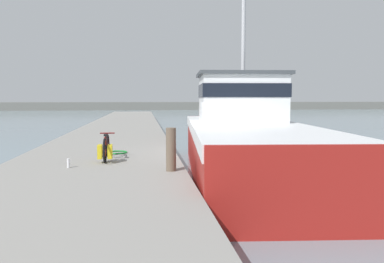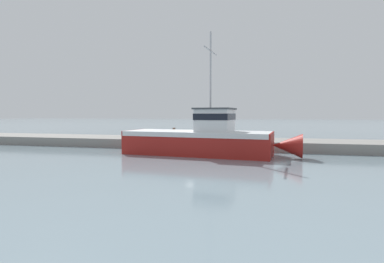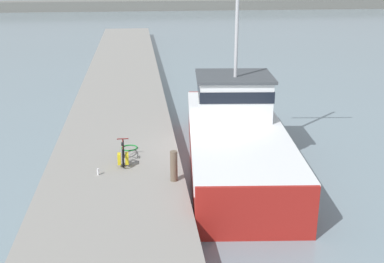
{
  "view_description": "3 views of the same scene",
  "coord_description": "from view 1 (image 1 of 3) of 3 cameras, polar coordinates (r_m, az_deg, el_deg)",
  "views": [
    {
      "loc": [
        -2.41,
        -12.24,
        2.64
      ],
      "look_at": [
        -0.64,
        1.27,
        1.43
      ],
      "focal_mm": 35.0,
      "sensor_mm": 36.0,
      "label": 1
    },
    {
      "loc": [
        23.44,
        4.81,
        3.11
      ],
      "look_at": [
        -0.16,
        -0.97,
        1.69
      ],
      "focal_mm": 28.0,
      "sensor_mm": 36.0,
      "label": 2
    },
    {
      "loc": [
        -2.86,
        -18.11,
        7.86
      ],
      "look_at": [
        -0.61,
        1.18,
        1.14
      ],
      "focal_mm": 45.0,
      "sensor_mm": 36.0,
      "label": 3
    }
  ],
  "objects": [
    {
      "name": "bicycle_touring",
      "position": [
        11.15,
        -12.98,
        -2.57
      ],
      "size": [
        0.44,
        1.75,
        0.78
      ],
      "rotation": [
        0.0,
        0.0,
        0.01
      ],
      "color": "black",
      "rests_on": "dock_pier"
    },
    {
      "name": "water_bottle_by_bike",
      "position": [
        10.35,
        -18.31,
        -4.6
      ],
      "size": [
        0.07,
        0.07,
        0.24
      ],
      "primitive_type": "cylinder",
      "color": "silver",
      "rests_on": "dock_pier"
    },
    {
      "name": "mooring_post",
      "position": [
        9.36,
        -3.22,
        -2.75
      ],
      "size": [
        0.25,
        0.25,
        1.08
      ],
      "primitive_type": "cylinder",
      "color": "brown",
      "rests_on": "dock_pier"
    },
    {
      "name": "ground_plane",
      "position": [
        12.75,
        3.63,
        -6.87
      ],
      "size": [
        320.0,
        320.0,
        0.0
      ],
      "primitive_type": "plane",
      "color": "gray"
    },
    {
      "name": "dock_pier",
      "position": [
        12.52,
        -13.93,
        -5.31
      ],
      "size": [
        5.0,
        80.0,
        0.82
      ],
      "primitive_type": "cube",
      "color": "gray",
      "rests_on": "ground_plane"
    },
    {
      "name": "far_shoreline",
      "position": [
        92.4,
        13.11,
        3.86
      ],
      "size": [
        180.0,
        5.0,
        1.77
      ],
      "primitive_type": "cube",
      "color": "slate",
      "rests_on": "ground_plane"
    },
    {
      "name": "fishing_boat_main",
      "position": [
        13.09,
        8.0,
        -0.95
      ],
      "size": [
        4.73,
        13.42,
        9.24
      ],
      "rotation": [
        0.0,
        0.0,
        -0.09
      ],
      "color": "maroon",
      "rests_on": "ground_plane"
    },
    {
      "name": "hose_coil",
      "position": [
        12.7,
        -11.35,
        -3.13
      ],
      "size": [
        0.67,
        0.67,
        0.05
      ],
      "primitive_type": "torus",
      "color": "#197A2D",
      "rests_on": "dock_pier"
    }
  ]
}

